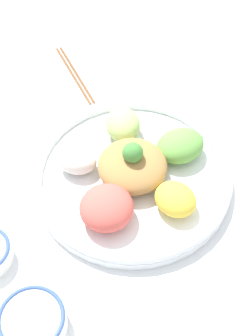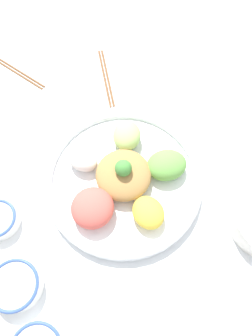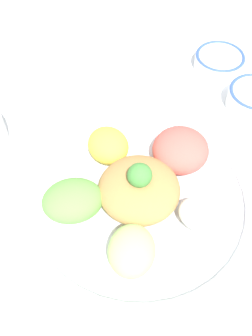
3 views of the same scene
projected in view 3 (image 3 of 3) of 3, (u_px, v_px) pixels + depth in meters
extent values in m
plane|color=white|center=(111.00, 216.00, 0.68)|extent=(2.40, 2.40, 0.00)
cylinder|color=white|center=(138.00, 201.00, 0.69)|extent=(0.40, 0.40, 0.02)
torus|color=white|center=(139.00, 197.00, 0.68)|extent=(0.40, 0.40, 0.02)
ellipsoid|color=#B7DB7A|center=(132.00, 251.00, 0.59)|extent=(0.10, 0.09, 0.06)
ellipsoid|color=white|center=(202.00, 215.00, 0.63)|extent=(0.07, 0.08, 0.05)
ellipsoid|color=#E55B51|center=(181.00, 150.00, 0.70)|extent=(0.13, 0.13, 0.06)
ellipsoid|color=yellow|center=(108.00, 145.00, 0.72)|extent=(0.11, 0.11, 0.05)
ellipsoid|color=#6BAD4C|center=(73.00, 200.00, 0.65)|extent=(0.12, 0.13, 0.06)
ellipsoid|color=#AD7F47|center=(139.00, 189.00, 0.66)|extent=(0.14, 0.14, 0.06)
sphere|color=#478E3D|center=(140.00, 175.00, 0.63)|extent=(0.04, 0.04, 0.04)
cylinder|color=white|center=(219.00, 62.00, 0.90)|extent=(0.11, 0.11, 0.03)
torus|color=#38569E|center=(220.00, 56.00, 0.89)|extent=(0.11, 0.11, 0.01)
cylinder|color=white|center=(220.00, 57.00, 0.89)|extent=(0.09, 0.09, 0.00)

